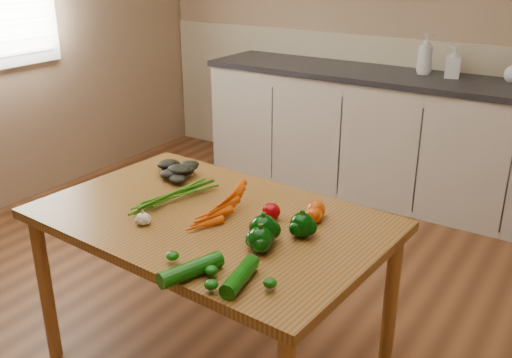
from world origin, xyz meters
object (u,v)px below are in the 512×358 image
at_px(pepper_b, 302,225).
at_px(tomato_c, 314,215).
at_px(zucchini_b, 191,270).
at_px(soap_bottle_b, 453,62).
at_px(pepper_c, 260,240).
at_px(leafy_greens, 175,167).
at_px(zucchini_a, 240,276).
at_px(table, 211,234).
at_px(pepper_a, 263,229).
at_px(carrot_bunch, 206,204).
at_px(garlic_bulb, 143,219).
at_px(soap_bottle_a, 425,54).
at_px(tomato_b, 316,209).
at_px(tomato_a, 271,211).

height_order(pepper_b, tomato_c, pepper_b).
bearing_deg(zucchini_b, soap_bottle_b, 88.92).
xyz_separation_m(pepper_c, zucchini_b, (-0.09, -0.26, -0.02)).
xyz_separation_m(leafy_greens, zucchini_a, (0.76, -0.58, -0.02)).
xyz_separation_m(table, pepper_a, (0.29, -0.07, 0.13)).
xyz_separation_m(table, pepper_c, (0.32, -0.13, 0.13)).
bearing_deg(zucchini_a, carrot_bunch, 138.79).
xyz_separation_m(garlic_bulb, zucchini_b, (0.39, -0.19, 0.00)).
height_order(table, soap_bottle_a, soap_bottle_a).
bearing_deg(tomato_b, pepper_a, -101.97).
distance_m(soap_bottle_a, tomato_b, 2.13).
relative_size(soap_bottle_a, tomato_b, 3.77).
relative_size(carrot_bunch, pepper_a, 2.50).
relative_size(soap_bottle_a, zucchini_b, 1.20).
bearing_deg(zucchini_a, soap_bottle_a, 96.43).
distance_m(soap_bottle_b, pepper_a, 2.37).
bearing_deg(zucchini_b, tomato_c, 75.89).
distance_m(tomato_a, tomato_c, 0.16).
height_order(tomato_a, zucchini_a, tomato_a).
xyz_separation_m(tomato_b, tomato_c, (0.02, -0.05, -0.00)).
distance_m(garlic_bulb, tomato_c, 0.65).
bearing_deg(pepper_c, leafy_greens, 151.93).
relative_size(garlic_bulb, tomato_c, 0.83).
height_order(soap_bottle_b, pepper_a, soap_bottle_b).
bearing_deg(table, tomato_c, 27.95).
height_order(leafy_greens, tomato_a, leafy_greens).
relative_size(tomato_b, zucchini_b, 0.32).
bearing_deg(garlic_bulb, soap_bottle_a, 84.48).
relative_size(carrot_bunch, pepper_c, 2.81).
relative_size(table, tomato_c, 20.80).
xyz_separation_m(soap_bottle_b, zucchini_a, (0.10, -2.64, -0.25)).
bearing_deg(leafy_greens, soap_bottle_a, 77.33).
distance_m(soap_bottle_b, tomato_c, 2.14).
bearing_deg(carrot_bunch, pepper_c, -19.77).
xyz_separation_m(pepper_b, tomato_a, (-0.17, 0.06, -0.01)).
relative_size(garlic_bulb, zucchini_b, 0.25).
bearing_deg(garlic_bulb, tomato_a, 38.89).
bearing_deg(pepper_c, tomato_c, 80.80).
xyz_separation_m(pepper_b, zucchini_a, (-0.01, -0.38, -0.02)).
bearing_deg(tomato_c, soap_bottle_b, 92.43).
relative_size(leafy_greens, tomato_a, 2.72).
bearing_deg(soap_bottle_a, pepper_a, 149.01).
bearing_deg(zucchini_a, tomato_b, 92.78).
xyz_separation_m(pepper_b, zucchini_b, (-0.16, -0.44, -0.02)).
distance_m(garlic_bulb, zucchini_b, 0.43).
distance_m(carrot_bunch, pepper_c, 0.38).
xyz_separation_m(table, leafy_greens, (-0.38, 0.24, 0.13)).
distance_m(leafy_greens, pepper_b, 0.79).
distance_m(table, carrot_bunch, 0.12).
distance_m(carrot_bunch, tomato_b, 0.43).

